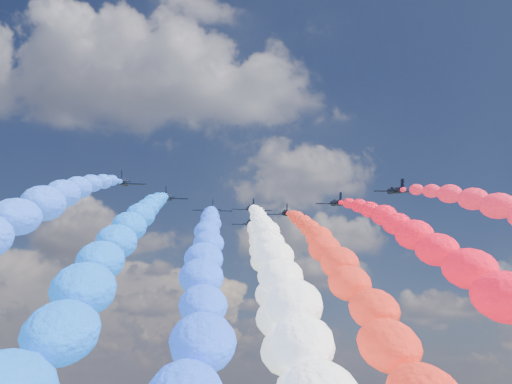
{
  "coord_description": "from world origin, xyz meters",
  "views": [
    {
      "loc": [
        -8.37,
        -136.07,
        65.14
      ],
      "look_at": [
        0.0,
        4.0,
        110.6
      ],
      "focal_mm": 43.71,
      "sensor_mm": 36.0,
      "label": 1
    }
  ],
  "objects": [
    {
      "name": "jet_5",
      "position": [
        8.21,
        14.85,
        108.6
      ],
      "size": [
        10.19,
        13.62,
        6.31
      ],
      "primitive_type": null,
      "rotation": [
        0.28,
        0.0,
        -0.04
      ],
      "color": "black"
    },
    {
      "name": "trail_2",
      "position": [
        -10.38,
        -48.78,
        81.22
      ],
      "size": [
        6.57,
        118.62,
        58.32
      ],
      "primitive_type": null,
      "color": "blue"
    },
    {
      "name": "jet_3",
      "position": [
        -0.74,
        11.34,
        108.6
      ],
      "size": [
        10.46,
        13.82,
        6.31
      ],
      "primitive_type": null,
      "rotation": [
        0.28,
        0.0,
        0.06
      ],
      "color": "black"
    },
    {
      "name": "trail_1",
      "position": [
        -20.57,
        -58.15,
        81.22
      ],
      "size": [
        6.57,
        118.62,
        58.32
      ],
      "primitive_type": null,
      "color": "blue"
    },
    {
      "name": "jet_0",
      "position": [
        -29.38,
        -7.1,
        108.6
      ],
      "size": [
        10.44,
        13.8,
        6.31
      ],
      "primitive_type": null,
      "rotation": [
        0.28,
        0.0,
        0.06
      ],
      "color": "black"
    },
    {
      "name": "jet_4",
      "position": [
        -0.42,
        25.1,
        108.6
      ],
      "size": [
        9.88,
        13.41,
        6.31
      ],
      "primitive_type": null,
      "rotation": [
        0.28,
        0.0,
        -0.02
      ],
      "color": "black"
    },
    {
      "name": "trail_3",
      "position": [
        -0.74,
        -49.97,
        81.22
      ],
      "size": [
        6.57,
        118.62,
        58.32
      ],
      "primitive_type": null,
      "color": "white"
    },
    {
      "name": "trail_6",
      "position": [
        19.41,
        -56.16,
        81.22
      ],
      "size": [
        6.57,
        118.62,
        58.32
      ],
      "primitive_type": null,
      "color": "red"
    },
    {
      "name": "trail_0",
      "position": [
        -29.38,
        -68.41,
        81.22
      ],
      "size": [
        6.57,
        118.62,
        58.32
      ],
      "primitive_type": null,
      "color": "blue"
    },
    {
      "name": "trail_5",
      "position": [
        8.21,
        -46.46,
        81.22
      ],
      "size": [
        6.57,
        118.62,
        58.32
      ],
      "primitive_type": null,
      "color": "red"
    },
    {
      "name": "jet_6",
      "position": [
        19.41,
        5.14,
        108.6
      ],
      "size": [
        9.99,
        13.48,
        6.31
      ],
      "primitive_type": null,
      "rotation": [
        0.28,
        0.0,
        0.02
      ],
      "color": "black"
    },
    {
      "name": "jet_1",
      "position": [
        -20.57,
        3.15,
        108.6
      ],
      "size": [
        9.87,
        13.4,
        6.31
      ],
      "primitive_type": null,
      "rotation": [
        0.28,
        0.0,
        -0.02
      ],
      "color": "black"
    },
    {
      "name": "trail_4",
      "position": [
        -0.42,
        -36.2,
        81.22
      ],
      "size": [
        6.57,
        118.62,
        58.32
      ],
      "primitive_type": null,
      "color": "white"
    },
    {
      "name": "jet_7",
      "position": [
        31.0,
        -5.1,
        108.6
      ],
      "size": [
        10.2,
        13.63,
        6.31
      ],
      "primitive_type": null,
      "rotation": [
        0.28,
        0.0,
        0.04
      ],
      "color": "black"
    },
    {
      "name": "jet_2",
      "position": [
        -10.38,
        12.53,
        108.6
      ],
      "size": [
        10.15,
        13.6,
        6.31
      ],
      "primitive_type": null,
      "rotation": [
        0.28,
        0.0,
        0.04
      ],
      "color": "black"
    }
  ]
}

